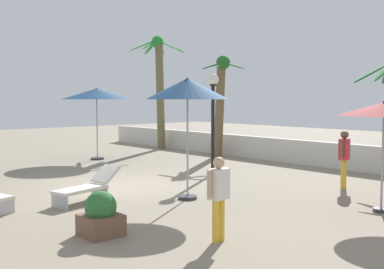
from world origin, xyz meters
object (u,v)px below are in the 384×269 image
at_px(palm_tree_0, 159,80).
at_px(planter, 101,216).
at_px(lamp_post_1, 213,110).
at_px(lounge_chair_1, 88,186).
at_px(guest_0, 344,154).
at_px(patio_umbrella_1, 187,90).
at_px(palm_tree_1, 221,95).
at_px(guest_1, 219,191).
at_px(patio_umbrella_0, 384,110).
at_px(patio_umbrella_2, 97,94).

height_order(palm_tree_0, planter, palm_tree_0).
distance_m(lamp_post_1, planter, 7.80).
bearing_deg(lounge_chair_1, guest_0, 62.58).
distance_m(palm_tree_0, planter, 15.82).
height_order(patio_umbrella_1, lamp_post_1, lamp_post_1).
xyz_separation_m(palm_tree_0, guest_0, (12.17, -2.63, -2.53)).
bearing_deg(planter, guest_0, 86.24).
height_order(palm_tree_1, guest_1, palm_tree_1).
bearing_deg(guest_1, palm_tree_0, 146.70).
distance_m(lounge_chair_1, guest_1, 4.54).
bearing_deg(guest_1, planter, -140.62).
bearing_deg(planter, patio_umbrella_0, 66.17).
distance_m(patio_umbrella_0, lamp_post_1, 6.44).
relative_size(guest_0, planter, 1.96).
xyz_separation_m(patio_umbrella_2, palm_tree_0, (-1.76, 4.64, 0.78)).
height_order(lamp_post_1, lounge_chair_1, lamp_post_1).
bearing_deg(patio_umbrella_2, guest_1, -19.65).
bearing_deg(lounge_chair_1, patio_umbrella_1, 56.34).
xyz_separation_m(palm_tree_0, planter, (11.67, -10.21, -3.15)).
relative_size(patio_umbrella_0, palm_tree_1, 0.57).
distance_m(palm_tree_1, lounge_chair_1, 10.18).
xyz_separation_m(palm_tree_0, lounge_chair_1, (8.88, -8.97, -3.14)).
bearing_deg(palm_tree_0, lamp_post_1, -25.03).
relative_size(lamp_post_1, planter, 4.02).
height_order(guest_0, planter, guest_0).
bearing_deg(lamp_post_1, patio_umbrella_2, -170.81).
distance_m(palm_tree_1, guest_1, 12.56).
height_order(lamp_post_1, guest_1, lamp_post_1).
distance_m(palm_tree_1, lamp_post_1, 4.90).
distance_m(patio_umbrella_2, guest_0, 10.75).
distance_m(palm_tree_0, guest_0, 12.71).
bearing_deg(guest_0, patio_umbrella_1, -114.05).
distance_m(guest_0, guest_1, 6.29).
bearing_deg(guest_0, lounge_chair_1, -117.42).
bearing_deg(lamp_post_1, patio_umbrella_0, -6.93).
xyz_separation_m(palm_tree_1, lounge_chair_1, (4.33, -8.91, -2.34)).
bearing_deg(palm_tree_1, guest_1, -44.65).
relative_size(patio_umbrella_0, patio_umbrella_1, 0.82).
xyz_separation_m(patio_umbrella_0, patio_umbrella_2, (-12.47, -0.21, 0.44)).
bearing_deg(lounge_chair_1, planter, -23.94).
bearing_deg(patio_umbrella_2, guest_0, 10.95).
bearing_deg(lounge_chair_1, palm_tree_0, 134.73).
distance_m(palm_tree_0, lamp_post_1, 8.75).
xyz_separation_m(patio_umbrella_1, lamp_post_1, (-2.44, 3.21, -0.62)).
relative_size(palm_tree_1, guest_1, 2.90).
xyz_separation_m(guest_0, planter, (-0.50, -7.58, -0.63)).
relative_size(patio_umbrella_0, patio_umbrella_2, 0.84).
height_order(patio_umbrella_0, lamp_post_1, lamp_post_1).
relative_size(palm_tree_0, guest_0, 3.47).
bearing_deg(lounge_chair_1, patio_umbrella_0, 40.32).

